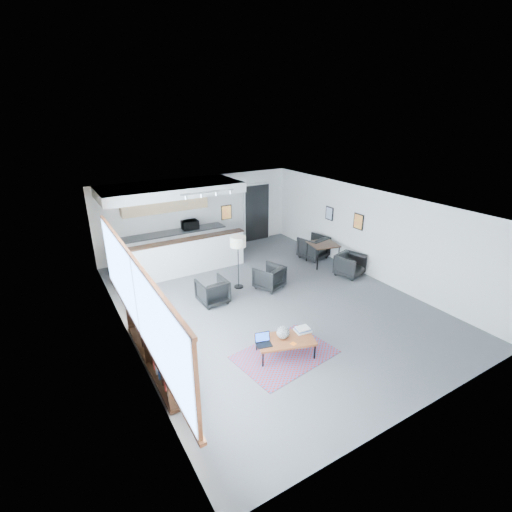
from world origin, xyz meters
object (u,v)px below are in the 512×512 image
ceramic_pot (283,332)px  dining_table (323,245)px  book_stack (303,329)px  floor_lamp (238,244)px  coffee_table (285,340)px  dining_chair_far (313,248)px  laptop (263,341)px  armchair_right (269,276)px  microwave (190,224)px  dining_chair_near (350,266)px  armchair_left (212,290)px

ceramic_pot → dining_table: (3.80, 3.26, 0.13)m
book_stack → floor_lamp: (0.18, 3.17, 0.89)m
coffee_table → dining_chair_far: bearing=62.8°
laptop → book_stack: size_ratio=1.01×
armchair_right → microwave: 3.71m
laptop → book_stack: laptop is taller
book_stack → dining_chair_far: size_ratio=0.49×
armchair_right → microwave: microwave is taller
book_stack → dining_table: size_ratio=0.36×
dining_table → dining_chair_near: size_ratio=1.56×
floor_lamp → dining_table: (3.12, 0.10, -0.67)m
floor_lamp → microwave: size_ratio=2.80×
armchair_left → dining_table: armchair_left is taller
armchair_right → dining_table: bearing=171.8°
laptop → dining_chair_far: dining_chair_far is taller
laptop → dining_chair_near: dining_chair_near is taller
dining_chair_near → floor_lamp: bearing=146.0°
ceramic_pot → floor_lamp: 3.33m
microwave → laptop: bearing=-98.5°
armchair_left → dining_chair_far: bearing=-167.2°
armchair_left → dining_table: size_ratio=0.73×
laptop → armchair_right: 3.21m
dining_chair_near → dining_chair_far: dining_chair_far is taller
ceramic_pot → armchair_right: 3.02m
book_stack → microwave: size_ratio=0.65×
armchair_right → dining_table: (2.41, 0.58, 0.28)m
coffee_table → dining_chair_far: dining_chair_far is taller
coffee_table → floor_lamp: floor_lamp is taller
ceramic_pot → armchair_right: size_ratio=0.36×
ceramic_pot → dining_chair_near: size_ratio=0.42×
armchair_right → microwave: (-0.92, 3.51, 0.75)m
armchair_left → armchair_right: 1.71m
coffee_table → armchair_left: (-0.35, 2.78, 0.01)m
dining_table → armchair_left: bearing=-172.5°
floor_lamp → book_stack: bearing=-93.3°
laptop → ceramic_pot: (0.44, -0.05, 0.07)m
armchair_right → floor_lamp: size_ratio=0.48×
ceramic_pot → armchair_right: (1.39, 2.68, -0.15)m
floor_lamp → dining_chair_near: (3.26, -1.00, -1.00)m
laptop → dining_chair_far: (4.33, 3.79, -0.09)m
book_stack → floor_lamp: size_ratio=0.23×
armchair_right → ceramic_pot: bearing=40.8°
coffee_table → laptop: size_ratio=3.66×
armchair_right → dining_table: 2.50m
book_stack → dining_table: (3.31, 3.27, 0.22)m
floor_lamp → armchair_left: bearing=-156.2°
dining_table → dining_chair_near: dining_table is taller
ceramic_pot → armchair_left: armchair_left is taller
ceramic_pot → dining_table: dining_table is taller
coffee_table → laptop: (-0.47, 0.10, 0.09)m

